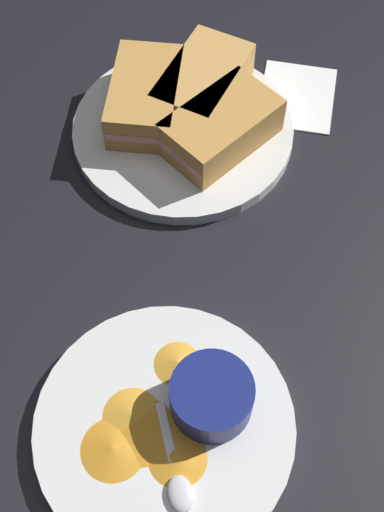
# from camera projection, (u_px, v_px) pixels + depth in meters

# --- Properties ---
(ground_plane) EXTENTS (1.10, 1.10, 0.03)m
(ground_plane) POSITION_uv_depth(u_px,v_px,m) (248.00, 218.00, 0.76)
(ground_plane) COLOR black
(plate_sandwich_main) EXTENTS (0.26, 0.26, 0.02)m
(plate_sandwich_main) POSITION_uv_depth(u_px,v_px,m) (183.00, 131.00, 0.80)
(plate_sandwich_main) COLOR silver
(plate_sandwich_main) RESTS_ON ground_plane
(sandwich_half_near) EXTENTS (0.15, 0.12, 0.05)m
(sandwich_half_near) POSITION_uv_depth(u_px,v_px,m) (221.00, 127.00, 0.76)
(sandwich_half_near) COLOR #C68C42
(sandwich_half_near) RESTS_ON plate_sandwich_main
(sandwich_half_far) EXTENTS (0.13, 0.08, 0.05)m
(sandwich_half_far) POSITION_uv_depth(u_px,v_px,m) (203.00, 84.00, 0.80)
(sandwich_half_far) COLOR tan
(sandwich_half_far) RESTS_ON plate_sandwich_main
(sandwich_half_extra) EXTENTS (0.15, 0.12, 0.05)m
(sandwich_half_extra) POSITION_uv_depth(u_px,v_px,m) (145.00, 97.00, 0.79)
(sandwich_half_extra) COLOR #C68C42
(sandwich_half_extra) RESTS_ON plate_sandwich_main
(ramekin_dark_sauce) EXTENTS (0.06, 0.06, 0.04)m
(ramekin_dark_sauce) POSITION_uv_depth(u_px,v_px,m) (143.00, 91.00, 0.79)
(ramekin_dark_sauce) COLOR navy
(ramekin_dark_sauce) RESTS_ON plate_sandwich_main
(spoon_by_dark_ramekin) EXTENTS (0.02, 0.10, 0.01)m
(spoon_by_dark_ramekin) POSITION_uv_depth(u_px,v_px,m) (181.00, 117.00, 0.80)
(spoon_by_dark_ramekin) COLOR silver
(spoon_by_dark_ramekin) RESTS_ON plate_sandwich_main
(plate_chips_companion) EXTENTS (0.24, 0.24, 0.02)m
(plate_chips_companion) POSITION_uv_depth(u_px,v_px,m) (165.00, 427.00, 0.62)
(plate_chips_companion) COLOR silver
(plate_chips_companion) RESTS_ON ground_plane
(ramekin_light_gravy) EXTENTS (0.08, 0.08, 0.04)m
(ramekin_light_gravy) POSITION_uv_depth(u_px,v_px,m) (212.00, 396.00, 0.60)
(ramekin_light_gravy) COLOR navy
(ramekin_light_gravy) RESTS_ON plate_chips_companion
(spoon_by_gravy_ramekin) EXTENTS (0.08, 0.08, 0.01)m
(spoon_by_gravy_ramekin) POSITION_uv_depth(u_px,v_px,m) (177.00, 478.00, 0.58)
(spoon_by_gravy_ramekin) COLOR silver
(spoon_by_gravy_ramekin) RESTS_ON plate_chips_companion
(plantain_chip_scatter) EXTENTS (0.16, 0.12, 0.01)m
(plantain_chip_scatter) POSITION_uv_depth(u_px,v_px,m) (144.00, 427.00, 0.61)
(plantain_chip_scatter) COLOR orange
(plantain_chip_scatter) RESTS_ON plate_chips_companion
(paper_napkin_folded) EXTENTS (0.13, 0.12, 0.00)m
(paper_napkin_folded) POSITION_uv_depth(u_px,v_px,m) (297.00, 96.00, 0.84)
(paper_napkin_folded) COLOR white
(paper_napkin_folded) RESTS_ON ground_plane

